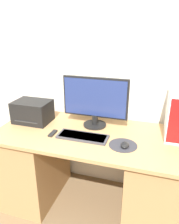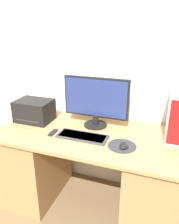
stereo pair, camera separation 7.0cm
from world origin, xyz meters
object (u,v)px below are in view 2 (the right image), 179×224
remote_control (53,133)px  monitor (96,100)px  keyboard (82,136)px  mouse (124,146)px  printer (34,111)px  computer_tower (179,115)px

remote_control → monitor: bearing=43.4°
remote_control → keyboard: bearing=4.0°
monitor → mouse: size_ratio=6.15×
mouse → printer: size_ratio=0.28×
computer_tower → printer: size_ratio=1.16×
keyboard → remote_control: keyboard is taller
monitor → mouse: 0.50m
monitor → keyboard: bearing=-96.6°
monitor → printer: size_ratio=1.75×
mouse → remote_control: mouse is taller
monitor → computer_tower: 0.71m
mouse → monitor: bearing=136.8°
monitor → remote_control: 0.47m
mouse → printer: (-0.92, 0.22, 0.08)m
mouse → remote_control: 0.62m
monitor → printer: bearing=-171.4°
monitor → computer_tower: bearing=0.5°
printer → remote_control: size_ratio=2.92×
mouse → computer_tower: bearing=39.7°
monitor → keyboard: monitor is taller
printer → mouse: bearing=-13.3°
keyboard → computer_tower: size_ratio=1.07×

